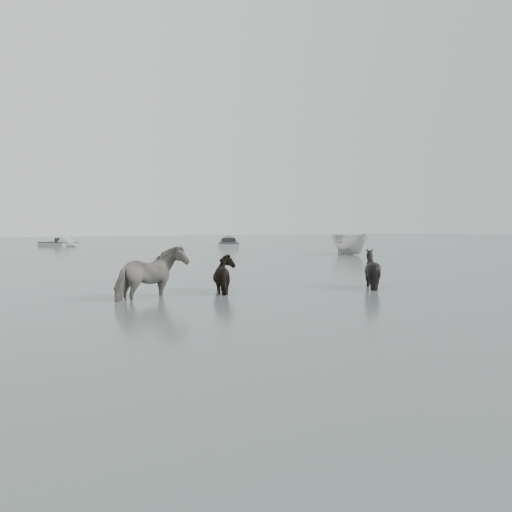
# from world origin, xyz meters

# --- Properties ---
(ground) EXTENTS (140.00, 140.00, 0.00)m
(ground) POSITION_xyz_m (0.00, 0.00, 0.00)
(ground) COLOR #495754
(ground) RESTS_ON ground
(pony_pinto) EXTENTS (2.14, 1.72, 1.65)m
(pony_pinto) POSITION_xyz_m (-3.70, 0.38, 0.83)
(pony_pinto) COLOR black
(pony_pinto) RESTS_ON ground
(pony_dark) EXTENTS (1.42, 1.57, 1.38)m
(pony_dark) POSITION_xyz_m (-1.45, 0.73, 0.69)
(pony_dark) COLOR black
(pony_dark) RESTS_ON ground
(pony_black) EXTENTS (1.62, 1.52, 1.45)m
(pony_black) POSITION_xyz_m (2.79, -0.11, 0.73)
(pony_black) COLOR black
(pony_black) RESTS_ON ground
(boat_small) EXTENTS (1.96, 4.02, 1.49)m
(boat_small) POSITION_xyz_m (11.66, 14.00, 0.75)
(boat_small) COLOR beige
(boat_small) RESTS_ON ground
(skiff_port) EXTENTS (3.42, 5.79, 0.75)m
(skiff_port) POSITION_xyz_m (7.99, 25.95, 0.38)
(skiff_port) COLOR #A6A8A5
(skiff_port) RESTS_ON ground
(skiff_mid) EXTENTS (3.91, 5.00, 0.75)m
(skiff_mid) POSITION_xyz_m (-4.75, 33.29, 0.38)
(skiff_mid) COLOR #969896
(skiff_mid) RESTS_ON ground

